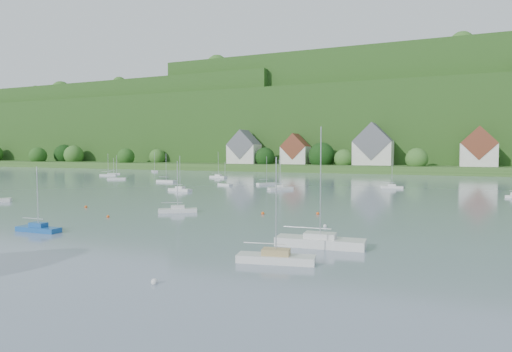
# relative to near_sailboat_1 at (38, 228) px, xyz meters

# --- Properties ---
(far_shore_strip) EXTENTS (600.00, 60.00, 3.00)m
(far_shore_strip) POSITION_rel_near_sailboat_1_xyz_m (7.51, 170.54, 1.09)
(far_shore_strip) COLOR #30541F
(far_shore_strip) RESTS_ON ground
(forested_ridge) EXTENTS (620.00, 181.22, 69.89)m
(forested_ridge) POSITION_rel_near_sailboat_1_xyz_m (7.90, 239.11, 22.47)
(forested_ridge) COLOR #1F4014
(forested_ridge) RESTS_ON ground
(village_building_0) EXTENTS (14.00, 10.40, 16.00)m
(village_building_0) POSITION_rel_near_sailboat_1_xyz_m (-47.49, 157.54, 9.10)
(village_building_0) COLOR beige
(village_building_0) RESTS_ON far_shore_strip
(village_building_1) EXTENTS (12.00, 9.36, 14.00)m
(village_building_1) POSITION_rel_near_sailboat_1_xyz_m (-22.49, 159.54, 8.34)
(village_building_1) COLOR beige
(village_building_1) RESTS_ON far_shore_strip
(village_building_2) EXTENTS (16.00, 11.44, 18.00)m
(village_building_2) POSITION_rel_near_sailboat_1_xyz_m (12.51, 158.54, 9.86)
(village_building_2) COLOR beige
(village_building_2) RESTS_ON far_shore_strip
(village_building_3) EXTENTS (13.00, 10.40, 15.50)m
(village_building_3) POSITION_rel_near_sailboat_1_xyz_m (52.51, 156.54, 9.02)
(village_building_3) COLOR beige
(village_building_3) RESTS_ON far_shore_strip
(near_sailboat_1) EXTENTS (5.41, 1.68, 7.24)m
(near_sailboat_1) POSITION_rel_near_sailboat_1_xyz_m (0.00, 0.00, 0.00)
(near_sailboat_1) COLOR #1A529B
(near_sailboat_1) RESTS_ON ground
(near_sailboat_2) EXTENTS (6.49, 2.91, 8.47)m
(near_sailboat_2) POSITION_rel_near_sailboat_1_xyz_m (29.08, -2.46, 0.04)
(near_sailboat_2) COLOR silver
(near_sailboat_2) RESTS_ON ground
(near_sailboat_3) EXTENTS (5.49, 4.33, 7.49)m
(near_sailboat_3) POSITION_rel_near_sailboat_1_xyz_m (5.52, 19.39, 0.01)
(near_sailboat_3) COLOR silver
(near_sailboat_3) RESTS_ON ground
(near_sailboat_4) EXTENTS (8.44, 2.95, 11.19)m
(near_sailboat_4) POSITION_rel_near_sailboat_1_xyz_m (30.77, 4.74, 0.12)
(near_sailboat_4) COLOR silver
(near_sailboat_4) RESTS_ON ground
(mooring_buoy_0) EXTENTS (0.41, 0.41, 0.41)m
(mooring_buoy_0) POSITION_rel_near_sailboat_1_xyz_m (-0.37, 11.47, -0.41)
(mooring_buoy_0) COLOR #E25718
(mooring_buoy_0) RESTS_ON ground
(mooring_buoy_1) EXTENTS (0.47, 0.47, 0.47)m
(mooring_buoy_1) POSITION_rel_near_sailboat_1_xyz_m (23.55, -11.02, -0.41)
(mooring_buoy_1) COLOR silver
(mooring_buoy_1) RESTS_ON ground
(mooring_buoy_2) EXTENTS (0.47, 0.47, 0.47)m
(mooring_buoy_2) POSITION_rel_near_sailboat_1_xyz_m (24.89, 25.38, -0.41)
(mooring_buoy_2) COLOR #E25718
(mooring_buoy_2) RESTS_ON ground
(mooring_buoy_3) EXTENTS (0.48, 0.48, 0.48)m
(mooring_buoy_3) POSITION_rel_near_sailboat_1_xyz_m (17.72, 22.41, -0.41)
(mooring_buoy_3) COLOR #E25718
(mooring_buoy_3) RESTS_ON ground
(mooring_buoy_4) EXTENTS (0.44, 0.44, 0.44)m
(mooring_buoy_4) POSITION_rel_near_sailboat_1_xyz_m (28.48, 15.46, -0.41)
(mooring_buoy_4) COLOR silver
(mooring_buoy_4) RESTS_ON ground
(mooring_buoy_5) EXTENTS (0.46, 0.46, 0.46)m
(mooring_buoy_5) POSITION_rel_near_sailboat_1_xyz_m (-10.84, 18.26, -0.41)
(mooring_buoy_5) COLOR #E25718
(mooring_buoy_5) RESTS_ON ground
(far_sailboat_cluster) EXTENTS (188.28, 77.82, 8.71)m
(far_sailboat_cluster) POSITION_rel_near_sailboat_1_xyz_m (10.81, 86.72, -0.04)
(far_sailboat_cluster) COLOR silver
(far_sailboat_cluster) RESTS_ON ground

